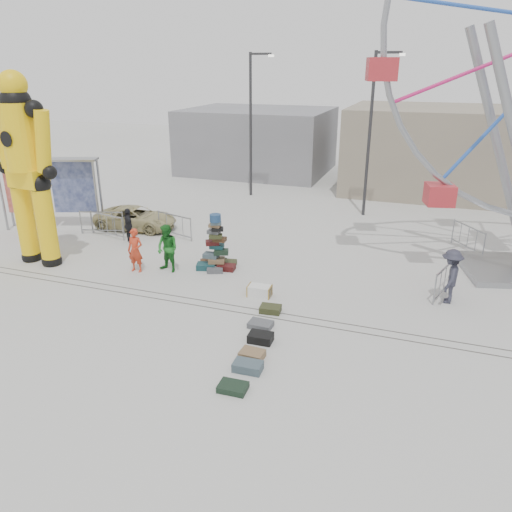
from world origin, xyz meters
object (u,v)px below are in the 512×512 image
(parked_suv, at_px, (136,218))
(pedestrian_grey, at_px, (450,276))
(lamp_post_left, at_px, (252,118))
(barricade_dummy_b, at_px, (107,225))
(barricade_dummy_a, at_px, (102,223))
(barricade_wheel_back, at_px, (468,238))
(suitcase_tower, at_px, (216,253))
(barricade_dummy_c, at_px, (175,226))
(pedestrian_red, at_px, (135,250))
(steamer_trunk, at_px, (260,291))
(lamp_post_right, at_px, (372,127))
(barricade_wheel_front, at_px, (445,280))
(pedestrian_black, at_px, (129,225))
(banner_scaffold, at_px, (49,176))
(crash_test_dummy, at_px, (26,164))
(pedestrian_green, at_px, (168,249))

(parked_suv, bearing_deg, pedestrian_grey, -108.67)
(lamp_post_left, xyz_separation_m, barricade_dummy_b, (-3.60, -9.48, -3.93))
(barricade_dummy_a, height_order, barricade_wheel_back, same)
(suitcase_tower, relative_size, barricade_dummy_c, 1.09)
(barricade_dummy_b, xyz_separation_m, pedestrian_red, (3.44, -3.05, 0.30))
(parked_suv, bearing_deg, steamer_trunk, -127.37)
(lamp_post_right, xyz_separation_m, barricade_wheel_front, (3.90, -8.81, -3.93))
(lamp_post_left, relative_size, barricade_dummy_c, 4.00)
(suitcase_tower, xyz_separation_m, pedestrian_black, (-4.84, 1.45, 0.16))
(barricade_wheel_front, bearing_deg, pedestrian_grey, -149.53)
(parked_suv, bearing_deg, barricade_wheel_front, -106.67)
(suitcase_tower, distance_m, parked_suv, 6.46)
(banner_scaffold, height_order, pedestrian_red, banner_scaffold)
(barricade_dummy_a, bearing_deg, suitcase_tower, -32.84)
(suitcase_tower, distance_m, barricade_wheel_back, 10.64)
(barricade_wheel_front, relative_size, parked_suv, 0.52)
(lamp_post_right, distance_m, banner_scaffold, 15.64)
(barricade_wheel_back, distance_m, pedestrian_grey, 5.51)
(barricade_dummy_c, height_order, parked_suv, barricade_dummy_c)
(lamp_post_left, distance_m, pedestrian_red, 13.05)
(banner_scaffold, relative_size, barricade_wheel_back, 2.30)
(crash_test_dummy, distance_m, pedestrian_red, 5.15)
(lamp_post_right, xyz_separation_m, barricade_dummy_b, (-10.60, -7.48, -3.93))
(lamp_post_right, xyz_separation_m, pedestrian_black, (-9.26, -7.76, -3.71))
(pedestrian_red, xyz_separation_m, pedestrian_grey, (11.17, 1.19, 0.08))
(crash_test_dummy, bearing_deg, barricade_dummy_c, 57.42)
(pedestrian_grey, bearing_deg, lamp_post_left, -128.64)
(suitcase_tower, bearing_deg, steamer_trunk, -50.61)
(pedestrian_red, relative_size, pedestrian_green, 0.92)
(suitcase_tower, relative_size, pedestrian_green, 1.18)
(lamp_post_left, relative_size, pedestrian_grey, 4.33)
(barricade_wheel_front, height_order, pedestrian_grey, pedestrian_grey)
(barricade_wheel_back, bearing_deg, steamer_trunk, -79.17)
(barricade_dummy_b, relative_size, pedestrian_red, 1.18)
(pedestrian_green, bearing_deg, barricade_wheel_front, 22.33)
(suitcase_tower, xyz_separation_m, pedestrian_red, (-2.74, -1.33, 0.24))
(crash_test_dummy, bearing_deg, pedestrian_black, 64.32)
(crash_test_dummy, bearing_deg, steamer_trunk, 5.80)
(lamp_post_left, xyz_separation_m, steamer_trunk, (4.98, -13.02, -4.30))
(barricade_wheel_back, distance_m, pedestrian_black, 14.58)
(barricade_dummy_a, distance_m, pedestrian_black, 1.92)
(barricade_dummy_c, relative_size, barricade_wheel_back, 1.00)
(lamp_post_left, relative_size, barricade_dummy_a, 4.00)
(barricade_dummy_b, xyz_separation_m, pedestrian_black, (1.34, -0.28, 0.22))
(lamp_post_right, relative_size, pedestrian_black, 5.19)
(lamp_post_right, height_order, barricade_dummy_b, lamp_post_right)
(barricade_wheel_back, height_order, pedestrian_black, pedestrian_black)
(crash_test_dummy, xyz_separation_m, barricade_dummy_a, (0.17, 3.80, -3.39))
(barricade_wheel_front, height_order, barricade_wheel_back, same)
(lamp_post_left, bearing_deg, crash_test_dummy, -108.10)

